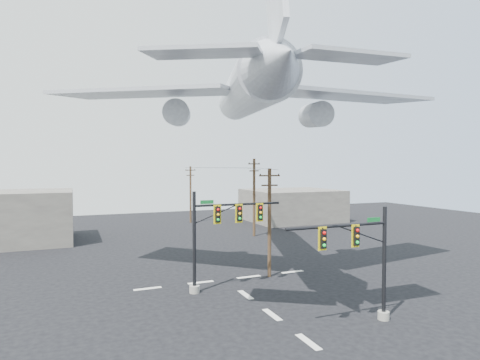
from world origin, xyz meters
name	(u,v)px	position (x,y,z in m)	size (l,w,h in m)	color
ground	(308,342)	(0.00, 0.00, 0.00)	(120.00, 120.00, 0.00)	black
lane_markings	(262,307)	(0.00, 5.33, 0.01)	(14.00, 21.20, 0.01)	silver
signal_mast_near	(365,261)	(4.20, 0.84, 3.54)	(6.79, 0.72, 6.56)	gray
signal_mast_far	(217,234)	(-1.46, 9.72, 4.02)	(6.98, 0.78, 7.11)	gray
utility_pole_a	(269,220)	(3.58, 11.48, 4.55)	(1.74, 0.33, 8.69)	#4E3721
utility_pole_b	(254,196)	(10.18, 28.89, 5.13)	(1.90, 0.82, 9.81)	#4E3721
utility_pole_c	(191,193)	(6.01, 43.73, 4.62)	(1.77, 0.61, 8.83)	#4E3721
power_lines	(238,168)	(7.43, 27.49, 8.60)	(8.29, 32.25, 0.09)	black
airliner	(247,93)	(2.60, 13.75, 14.94)	(30.75, 33.18, 8.86)	silver
building_right	(292,205)	(22.00, 40.00, 2.50)	(14.00, 12.00, 5.00)	slate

